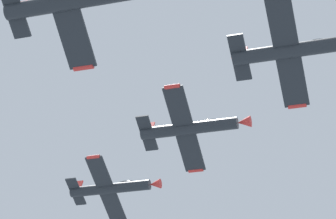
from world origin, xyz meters
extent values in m
cylinder|color=#23282D|center=(6.48, 11.63, 136.87)|extent=(1.54, 9.00, 1.54)
cube|color=#23282D|center=(6.54, 11.23, 136.79)|extent=(7.40, 1.90, 5.75)
cylinder|color=red|center=(2.89, 11.23, 133.98)|extent=(0.50, 1.40, 0.50)
cube|color=#23282D|center=(6.45, 7.63, 136.91)|extent=(3.12, 1.20, 2.46)
cube|color=red|center=(5.89, 7.53, 137.63)|extent=(1.09, 1.10, 1.35)
ellipsoid|color=black|center=(6.18, 13.43, 137.26)|extent=(1.06, 2.20, 1.04)
cylinder|color=#23282D|center=(-5.32, 0.33, 136.71)|extent=(1.53, 9.00, 1.53)
cone|color=red|center=(-5.32, 5.43, 136.71)|extent=(1.45, 1.20, 1.45)
cube|color=#23282D|center=(-5.26, -0.07, 136.63)|extent=(7.70, 1.90, 5.33)
cylinder|color=red|center=(-9.06, -0.07, 134.04)|extent=(0.50, 1.40, 0.50)
cylinder|color=red|center=(-1.46, -0.07, 139.22)|extent=(0.50, 1.40, 0.50)
cube|color=#23282D|center=(-5.35, -3.67, 136.75)|extent=(3.24, 1.20, 2.29)
cube|color=red|center=(-5.86, -3.77, 137.51)|extent=(1.02, 1.10, 1.40)
ellipsoid|color=black|center=(-5.60, 2.13, 137.12)|extent=(1.06, 2.20, 1.03)
cylinder|color=#23282D|center=(18.58, -0.85, 136.17)|extent=(1.55, 9.00, 1.55)
cube|color=#23282D|center=(18.64, -1.25, 136.09)|extent=(7.27, 1.90, 5.92)
cylinder|color=red|center=(15.06, -1.25, 133.20)|extent=(0.51, 1.40, 0.51)
cube|color=#23282D|center=(18.55, -4.85, 136.21)|extent=(3.07, 1.20, 2.53)
cube|color=red|center=(17.97, -4.95, 136.92)|extent=(1.11, 1.10, 1.33)
cylinder|color=#23282D|center=(-17.44, -11.91, 136.05)|extent=(1.50, 9.00, 1.50)
cone|color=red|center=(-17.44, -6.81, 136.05)|extent=(1.43, 1.20, 1.43)
cube|color=#23282D|center=(-17.39, -12.31, 135.96)|extent=(8.04, 1.90, 4.78)
cylinder|color=red|center=(-13.41, -12.31, 138.27)|extent=(0.49, 1.40, 0.49)
cube|color=#23282D|center=(-17.46, -15.91, 136.09)|extent=(3.37, 1.20, 2.07)
cube|color=red|center=(-17.92, -16.01, 136.88)|extent=(0.93, 1.10, 1.45)
ellipsoid|color=black|center=(-17.69, -10.11, 136.47)|extent=(1.04, 2.20, 1.01)
camera|label=1|loc=(58.52, 18.06, 109.09)|focal=84.90mm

